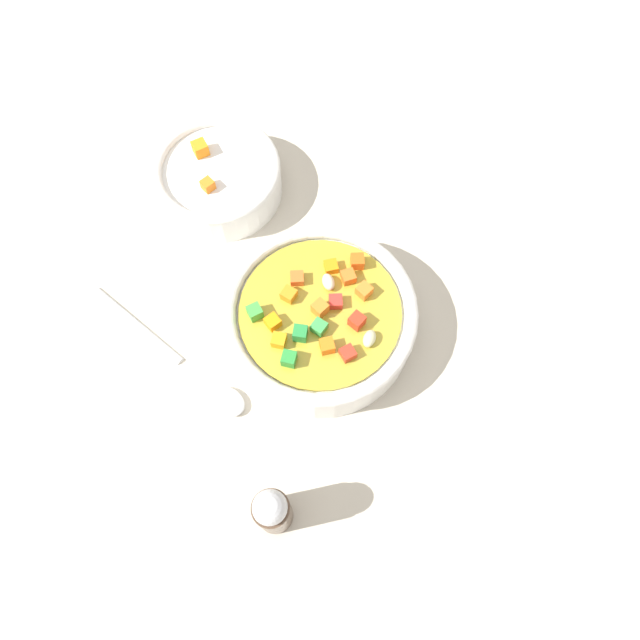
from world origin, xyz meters
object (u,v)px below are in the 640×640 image
spoon (182,363)px  side_bowl_small (218,178)px  soup_bowl_main (320,319)px  pepper_shaker (272,511)px

spoon → side_bowl_small: (-1.43, -20.30, 1.84)cm
soup_bowl_main → side_bowl_small: 19.82cm
soup_bowl_main → spoon: 14.03cm
soup_bowl_main → pepper_shaker: size_ratio=2.15×
spoon → side_bowl_small: bearing=122.5°
soup_bowl_main → spoon: bearing=18.2°
spoon → pepper_shaker: size_ratio=2.02×
side_bowl_small → pepper_shaker: pepper_shaker is taller
soup_bowl_main → spoon: (13.14, 4.32, -2.35)cm
side_bowl_small → spoon: bearing=86.0°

